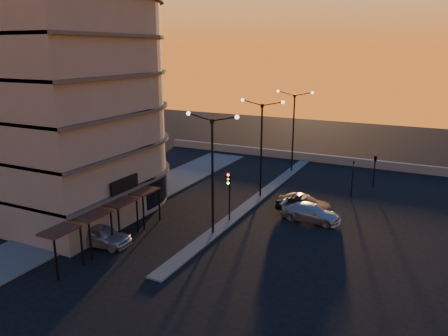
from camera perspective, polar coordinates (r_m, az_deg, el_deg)
ground at (r=34.62m, az=-1.46°, el=-8.59°), size 120.00×120.00×0.00m
sidewalk_west at (r=43.10m, az=-11.42°, el=-3.91°), size 5.00×40.00×0.12m
median at (r=43.09m, az=4.75°, el=-3.66°), size 1.20×36.00×0.12m
parapet at (r=57.11m, az=12.58°, el=1.22°), size 44.00×0.50×1.00m
building at (r=40.23m, az=-19.88°, el=11.41°), size 14.35×17.08×25.00m
streetlamp_near at (r=32.76m, az=-1.52°, el=0.40°), size 4.32×0.32×9.51m
streetlamp_mid at (r=41.63m, az=4.91°, el=3.56°), size 4.32×0.32×9.51m
streetlamp_far at (r=50.92m, az=9.06°, el=5.58°), size 4.32×0.32×9.51m
traffic_light_main at (r=35.99m, az=0.64°, el=-2.72°), size 0.28×0.44×4.25m
signal_east_a at (r=44.22m, az=16.43°, el=-1.21°), size 0.13×0.16×3.60m
signal_east_b at (r=47.56m, az=19.17°, el=1.16°), size 0.42×1.99×3.60m
car_hatchback at (r=33.70m, az=-15.87°, el=-8.42°), size 4.84×2.41×1.58m
car_sedan at (r=39.22m, az=10.28°, el=-4.71°), size 4.79×2.07×1.53m
car_wagon at (r=37.55m, az=11.25°, el=-5.73°), size 5.13×2.30×1.46m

